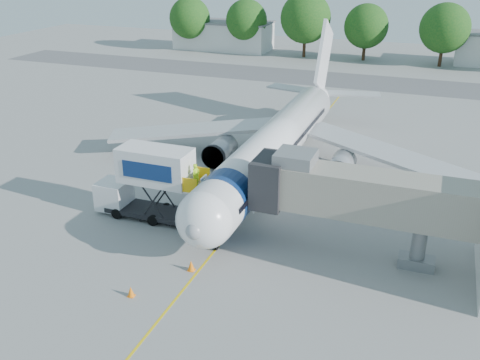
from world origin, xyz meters
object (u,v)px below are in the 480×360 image
(catering_hiloader, at_px, (148,183))
(aircraft, at_px, (278,142))
(ground_tug, at_px, (135,337))
(jet_bridge, at_px, (349,193))

(catering_hiloader, bearing_deg, aircraft, 60.59)
(catering_hiloader, xyz_separation_m, ground_tug, (6.27, -12.64, -2.07))
(aircraft, height_order, jet_bridge, aircraft)
(jet_bridge, height_order, ground_tug, jet_bridge)
(aircraft, xyz_separation_m, jet_bridge, (7.99, -11.12, 1.39))
(catering_hiloader, bearing_deg, jet_bridge, 0.01)
(jet_bridge, xyz_separation_m, catering_hiloader, (-14.26, -0.00, -1.58))
(aircraft, xyz_separation_m, catering_hiloader, (-6.27, -11.12, -0.19))
(jet_bridge, relative_size, catering_hiloader, 1.64)
(aircraft, height_order, catering_hiloader, aircraft)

